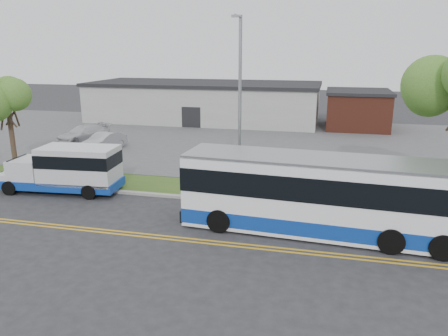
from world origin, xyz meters
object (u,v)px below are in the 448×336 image
(streetlight_near, at_px, (240,100))
(parked_car_b, at_px, (83,134))
(tree_west, at_px, (7,95))
(shuttle_bus, at_px, (68,168))
(transit_bus, at_px, (322,195))
(parked_car_a, at_px, (103,142))
(pedestrian, at_px, (109,161))

(streetlight_near, relative_size, parked_car_b, 1.93)
(tree_west, relative_size, shuttle_bus, 0.98)
(transit_bus, bearing_deg, tree_west, 169.31)
(parked_car_b, bearing_deg, parked_car_a, -14.55)
(shuttle_bus, height_order, parked_car_b, shuttle_bus)
(shuttle_bus, bearing_deg, transit_bus, -14.77)
(streetlight_near, distance_m, transit_bus, 7.37)
(pedestrian, distance_m, parked_car_b, 11.43)
(streetlight_near, xyz_separation_m, parked_car_b, (-15.87, 10.19, -4.42))
(parked_car_b, bearing_deg, transit_bus, -12.06)
(pedestrian, bearing_deg, shuttle_bus, 35.32)
(streetlight_near, bearing_deg, pedestrian, 171.70)
(shuttle_bus, height_order, parked_car_a, shuttle_bus)
(streetlight_near, relative_size, transit_bus, 0.76)
(tree_west, relative_size, streetlight_near, 0.73)
(parked_car_a, bearing_deg, streetlight_near, -19.09)
(transit_bus, xyz_separation_m, parked_car_a, (-17.21, 12.13, -0.93))
(tree_west, height_order, parked_car_b, tree_west)
(streetlight_near, bearing_deg, tree_west, 178.20)
(shuttle_bus, bearing_deg, parked_car_b, 112.85)
(parked_car_a, xyz_separation_m, parked_car_b, (-3.30, 2.59, 0.01))
(shuttle_bus, bearing_deg, streetlight_near, 7.53)
(shuttle_bus, height_order, transit_bus, transit_bus)
(tree_west, distance_m, transit_bus, 20.55)
(shuttle_bus, relative_size, transit_bus, 0.57)
(tree_west, distance_m, pedestrian, 7.54)
(transit_bus, distance_m, parked_car_b, 25.26)
(parked_car_a, bearing_deg, shuttle_bus, -59.90)
(transit_bus, height_order, pedestrian, transit_bus)
(tree_west, bearing_deg, transit_bus, -14.28)
(shuttle_bus, relative_size, parked_car_a, 1.67)
(pedestrian, bearing_deg, parked_car_a, -101.51)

